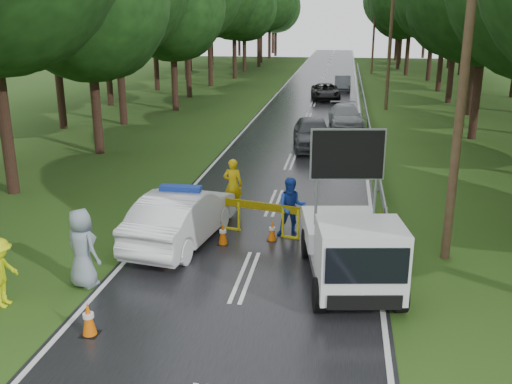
% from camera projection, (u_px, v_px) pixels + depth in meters
% --- Properties ---
extents(ground, '(160.00, 160.00, 0.00)m').
position_uv_depth(ground, '(245.00, 277.00, 14.48)').
color(ground, '#224012').
rests_on(ground, ground).
extents(road, '(7.00, 140.00, 0.02)m').
position_uv_depth(road, '(313.00, 104.00, 42.79)').
color(road, black).
rests_on(road, ground).
extents(guardrail, '(0.12, 60.06, 0.70)m').
position_uv_depth(guardrail, '(364.00, 98.00, 41.77)').
color(guardrail, gray).
rests_on(guardrail, ground).
extents(utility_pole_near, '(1.40, 0.24, 10.00)m').
position_uv_depth(utility_pole_near, '(465.00, 70.00, 14.10)').
color(utility_pole_near, '#452C20').
rests_on(utility_pole_near, ground).
extents(utility_pole_mid, '(1.40, 0.24, 10.00)m').
position_uv_depth(utility_pole_mid, '(391.00, 35.00, 38.64)').
color(utility_pole_mid, '#452C20').
rests_on(utility_pole_mid, ground).
extents(utility_pole_far, '(1.40, 0.24, 10.00)m').
position_uv_depth(utility_pole_far, '(374.00, 27.00, 63.18)').
color(utility_pole_far, '#452C20').
rests_on(utility_pole_far, ground).
extents(police_sedan, '(2.36, 4.97, 1.73)m').
position_uv_depth(police_sedan, '(182.00, 217.00, 16.42)').
color(police_sedan, white).
rests_on(police_sedan, ground).
extents(work_truck, '(2.68, 4.81, 3.63)m').
position_uv_depth(work_truck, '(351.00, 248.00, 13.74)').
color(work_truck, gray).
rests_on(work_truck, ground).
extents(barrier, '(2.42, 0.61, 1.02)m').
position_uv_depth(barrier, '(261.00, 210.00, 17.05)').
color(barrier, '#D8C60B').
rests_on(barrier, ground).
extents(officer, '(0.68, 0.46, 1.81)m').
position_uv_depth(officer, '(233.00, 185.00, 19.11)').
color(officer, '#DEB40C').
rests_on(officer, ground).
extents(civilian, '(0.97, 0.81, 1.80)m').
position_uv_depth(civilian, '(292.00, 207.00, 16.91)').
color(civilian, '#193CA6').
rests_on(civilian, ground).
extents(bystander_left, '(0.62, 1.07, 1.64)m').
position_uv_depth(bystander_left, '(1.00, 273.00, 12.81)').
color(bystander_left, '#CCE20C').
rests_on(bystander_left, ground).
extents(bystander_right, '(1.14, 0.99, 1.98)m').
position_uv_depth(bystander_right, '(82.00, 248.00, 13.73)').
color(bystander_right, gray).
rests_on(bystander_right, ground).
extents(queue_car_first, '(2.37, 4.75, 1.56)m').
position_uv_depth(queue_car_first, '(312.00, 133.00, 28.18)').
color(queue_car_first, '#3D4044').
rests_on(queue_car_first, ground).
extents(queue_car_second, '(2.27, 4.66, 1.30)m').
position_uv_depth(queue_car_second, '(346.00, 116.00, 33.65)').
color(queue_car_second, gray).
rests_on(queue_car_second, ground).
extents(queue_car_third, '(2.55, 4.76, 1.27)m').
position_uv_depth(queue_car_third, '(325.00, 92.00, 44.50)').
color(queue_car_third, black).
rests_on(queue_car_third, ground).
extents(queue_car_fourth, '(1.45, 3.94, 1.29)m').
position_uv_depth(queue_car_fourth, '(342.00, 83.00, 49.97)').
color(queue_car_fourth, '#44494D').
rests_on(queue_car_fourth, ground).
extents(cone_near_left, '(0.36, 0.36, 0.77)m').
position_uv_depth(cone_near_left, '(89.00, 319.00, 11.72)').
color(cone_near_left, black).
rests_on(cone_near_left, ground).
extents(cone_center, '(0.32, 0.32, 0.69)m').
position_uv_depth(cone_center, '(223.00, 234.00, 16.41)').
color(cone_center, black).
rests_on(cone_center, ground).
extents(cone_far, '(0.30, 0.30, 0.64)m').
position_uv_depth(cone_far, '(272.00, 231.00, 16.69)').
color(cone_far, black).
rests_on(cone_far, ground).
extents(cone_left_mid, '(0.35, 0.35, 0.75)m').
position_uv_depth(cone_left_mid, '(166.00, 250.00, 15.17)').
color(cone_left_mid, black).
rests_on(cone_left_mid, ground).
extents(cone_right, '(0.38, 0.38, 0.80)m').
position_uv_depth(cone_right, '(379.00, 223.00, 17.13)').
color(cone_right, black).
rests_on(cone_right, ground).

